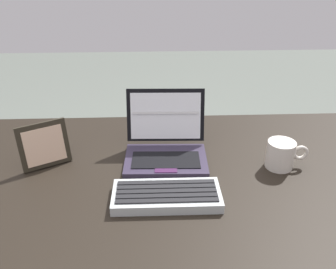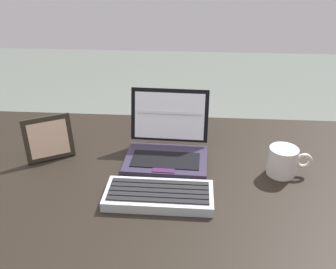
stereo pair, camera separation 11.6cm
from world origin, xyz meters
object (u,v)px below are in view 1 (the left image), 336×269
at_px(photo_frame, 44,145).
at_px(external_keyboard, 167,196).
at_px(coffee_mug, 281,154).
at_px(laptop_front, 166,146).

bearing_deg(photo_frame, external_keyboard, -27.72).
distance_m(external_keyboard, coffee_mug, 0.40).
height_order(laptop_front, external_keyboard, laptop_front).
bearing_deg(laptop_front, coffee_mug, -11.77).
height_order(laptop_front, photo_frame, laptop_front).
bearing_deg(external_keyboard, photo_frame, 152.28).
bearing_deg(photo_frame, laptop_front, 4.98).
xyz_separation_m(external_keyboard, coffee_mug, (0.37, 0.16, 0.03)).
xyz_separation_m(external_keyboard, photo_frame, (-0.38, 0.20, 0.06)).
relative_size(laptop_front, external_keyboard, 0.90).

